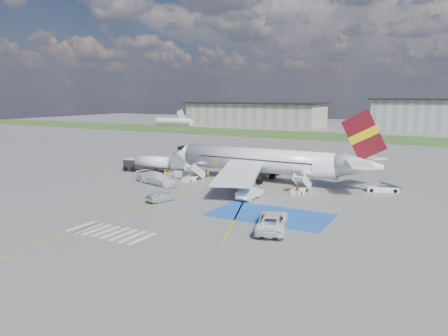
{
  "coord_description": "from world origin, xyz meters",
  "views": [
    {
      "loc": [
        29.31,
        -49.8,
        13.94
      ],
      "look_at": [
        -0.82,
        4.17,
        3.5
      ],
      "focal_mm": 35.0,
      "sensor_mm": 36.0,
      "label": 1
    }
  ],
  "objects_px": {
    "belt_loader": "(383,189)",
    "car_silver_b": "(250,193)",
    "fuel_tanker": "(147,165)",
    "van_white_b": "(157,176)",
    "airliner": "(266,161)",
    "van_white_a": "(272,218)",
    "gpu_cart": "(181,174)",
    "car_silver_a": "(162,196)"
  },
  "relations": [
    {
      "from": "car_silver_b",
      "to": "van_white_b",
      "type": "distance_m",
      "value": 17.2
    },
    {
      "from": "fuel_tanker",
      "to": "car_silver_b",
      "type": "distance_m",
      "value": 27.26
    },
    {
      "from": "fuel_tanker",
      "to": "gpu_cart",
      "type": "distance_m",
      "value": 9.35
    },
    {
      "from": "car_silver_b",
      "to": "van_white_a",
      "type": "relative_size",
      "value": 0.81
    },
    {
      "from": "van_white_a",
      "to": "car_silver_b",
      "type": "bearing_deg",
      "value": -72.69
    },
    {
      "from": "gpu_cart",
      "to": "van_white_a",
      "type": "height_order",
      "value": "van_white_a"
    },
    {
      "from": "fuel_tanker",
      "to": "belt_loader",
      "type": "xyz_separation_m",
      "value": [
        40.46,
        3.65,
        -0.88
      ]
    },
    {
      "from": "car_silver_a",
      "to": "van_white_b",
      "type": "xyz_separation_m",
      "value": [
        -7.6,
        8.77,
        0.49
      ]
    },
    {
      "from": "belt_loader",
      "to": "gpu_cart",
      "type": "bearing_deg",
      "value": 169.65
    },
    {
      "from": "gpu_cart",
      "to": "car_silver_a",
      "type": "distance_m",
      "value": 15.98
    },
    {
      "from": "fuel_tanker",
      "to": "van_white_b",
      "type": "distance_m",
      "value": 11.55
    },
    {
      "from": "fuel_tanker",
      "to": "van_white_a",
      "type": "bearing_deg",
      "value": -40.84
    },
    {
      "from": "car_silver_b",
      "to": "gpu_cart",
      "type": "bearing_deg",
      "value": -22.85
    },
    {
      "from": "airliner",
      "to": "van_white_a",
      "type": "height_order",
      "value": "airliner"
    },
    {
      "from": "gpu_cart",
      "to": "car_silver_a",
      "type": "relative_size",
      "value": 0.46
    },
    {
      "from": "car_silver_b",
      "to": "fuel_tanker",
      "type": "bearing_deg",
      "value": -19.55
    },
    {
      "from": "fuel_tanker",
      "to": "gpu_cart",
      "type": "height_order",
      "value": "fuel_tanker"
    },
    {
      "from": "car_silver_a",
      "to": "van_white_a",
      "type": "xyz_separation_m",
      "value": [
        17.45,
        -3.98,
        0.46
      ]
    },
    {
      "from": "van_white_b",
      "to": "car_silver_b",
      "type": "bearing_deg",
      "value": -79.56
    },
    {
      "from": "fuel_tanker",
      "to": "van_white_b",
      "type": "xyz_separation_m",
      "value": [
        8.38,
        -7.95,
        0.0
      ]
    },
    {
      "from": "airliner",
      "to": "car_silver_a",
      "type": "xyz_separation_m",
      "value": [
        -6.72,
        -18.88,
        -2.65
      ]
    },
    {
      "from": "fuel_tanker",
      "to": "belt_loader",
      "type": "bearing_deg",
      "value": -3.92
    },
    {
      "from": "fuel_tanker",
      "to": "car_silver_a",
      "type": "bearing_deg",
      "value": -55.36
    },
    {
      "from": "belt_loader",
      "to": "car_silver_b",
      "type": "xyz_separation_m",
      "value": [
        -14.97,
        -13.32,
        0.5
      ]
    },
    {
      "from": "airliner",
      "to": "belt_loader",
      "type": "xyz_separation_m",
      "value": [
        17.76,
        1.49,
        -3.04
      ]
    },
    {
      "from": "airliner",
      "to": "belt_loader",
      "type": "height_order",
      "value": "airliner"
    },
    {
      "from": "car_silver_b",
      "to": "van_white_a",
      "type": "height_order",
      "value": "van_white_a"
    },
    {
      "from": "airliner",
      "to": "fuel_tanker",
      "type": "relative_size",
      "value": 4.17
    },
    {
      "from": "fuel_tanker",
      "to": "car_silver_b",
      "type": "bearing_deg",
      "value": -29.84
    },
    {
      "from": "airliner",
      "to": "van_white_a",
      "type": "distance_m",
      "value": 25.35
    },
    {
      "from": "fuel_tanker",
      "to": "van_white_a",
      "type": "xyz_separation_m",
      "value": [
        33.43,
        -20.7,
        -0.03
      ]
    },
    {
      "from": "airliner",
      "to": "fuel_tanker",
      "type": "distance_m",
      "value": 22.9
    },
    {
      "from": "car_silver_b",
      "to": "van_white_a",
      "type": "xyz_separation_m",
      "value": [
        7.94,
        -11.03,
        0.35
      ]
    },
    {
      "from": "airliner",
      "to": "car_silver_b",
      "type": "xyz_separation_m",
      "value": [
        2.79,
        -11.83,
        -2.54
      ]
    },
    {
      "from": "car_silver_a",
      "to": "fuel_tanker",
      "type": "bearing_deg",
      "value": -34.31
    },
    {
      "from": "airliner",
      "to": "fuel_tanker",
      "type": "bearing_deg",
      "value": -174.56
    },
    {
      "from": "belt_loader",
      "to": "car_silver_b",
      "type": "height_order",
      "value": "car_silver_b"
    },
    {
      "from": "belt_loader",
      "to": "car_silver_a",
      "type": "xyz_separation_m",
      "value": [
        -24.48,
        -20.37,
        0.39
      ]
    },
    {
      "from": "fuel_tanker",
      "to": "car_silver_a",
      "type": "distance_m",
      "value": 23.14
    },
    {
      "from": "car_silver_a",
      "to": "gpu_cart",
      "type": "bearing_deg",
      "value": -52.3
    },
    {
      "from": "car_silver_a",
      "to": "van_white_a",
      "type": "height_order",
      "value": "van_white_a"
    },
    {
      "from": "fuel_tanker",
      "to": "belt_loader",
      "type": "distance_m",
      "value": 40.64
    }
  ]
}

